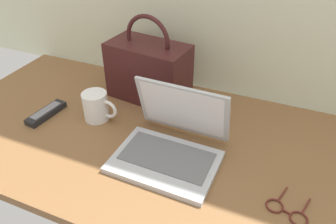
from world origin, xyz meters
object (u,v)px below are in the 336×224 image
Objects in this scene: laptop at (171,143)px; eyeglasses at (287,211)px; handbag at (149,70)px; coffee_mug at (96,106)px; remote_control_near at (46,113)px.

eyeglasses is at bearing -13.46° from laptop.
handbag is at bearing 147.03° from eyeglasses.
coffee_mug reaches higher than remote_control_near.
laptop is 0.50m from remote_control_near.
laptop is 1.92× the size of remote_control_near.
handbag is at bearing 126.59° from laptop.
laptop is 2.44× the size of coffee_mug.
laptop reaches higher than eyeglasses.
remote_control_near is 0.86m from eyeglasses.
handbag reaches higher than laptop.
remote_control_near is at bearing -162.18° from coffee_mug.
coffee_mug is at bearing -116.92° from handbag.
eyeglasses is 0.69m from handbag.
coffee_mug is at bearing 166.66° from eyeglasses.
remote_control_near is 0.50× the size of handbag.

